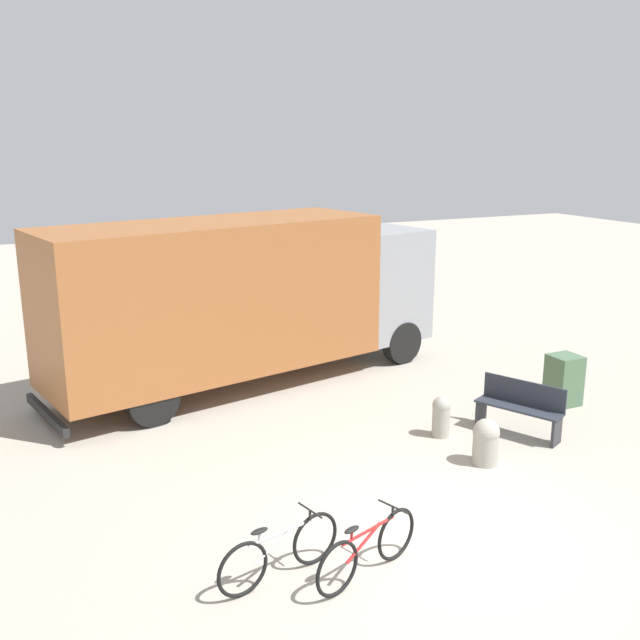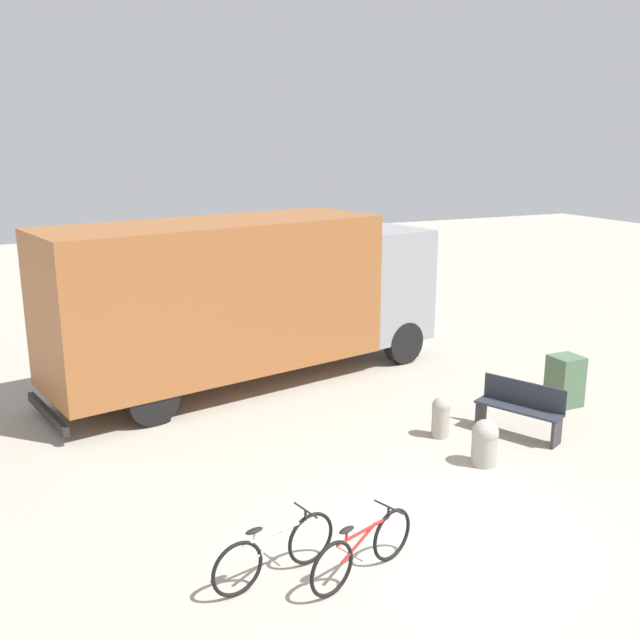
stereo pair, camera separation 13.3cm
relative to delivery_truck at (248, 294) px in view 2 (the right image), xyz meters
The scene contains 8 objects.
ground_plane 6.84m from the delivery_truck, 87.62° to the right, with size 60.00×60.00×0.00m, color #A8A091.
delivery_truck is the anchor object (origin of this frame).
park_bench 5.68m from the delivery_truck, 54.00° to the right, with size 0.97×1.49×0.91m.
bicycle_near 7.02m from the delivery_truck, 106.83° to the right, with size 1.61×0.52×0.73m.
bicycle_middle 7.18m from the delivery_truck, 98.73° to the right, with size 1.57×0.64×0.73m.
bollard_near_bench 5.72m from the delivery_truck, 68.91° to the right, with size 0.41×0.41×0.73m.
bollard_far_bench 4.69m from the delivery_truck, 63.67° to the right, with size 0.31×0.31×0.70m.
utility_box 6.32m from the delivery_truck, 37.13° to the right, with size 0.54×0.53×0.95m.
Camera 2 is at (-4.78, -6.67, 4.86)m, focal length 40.00 mm.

